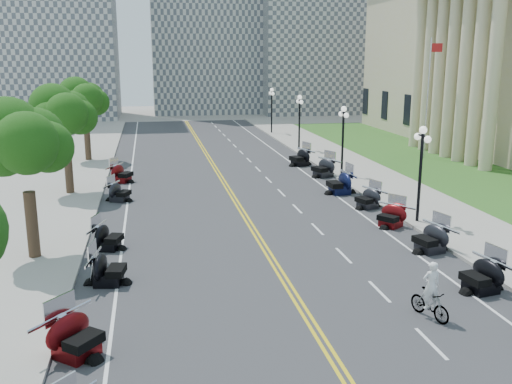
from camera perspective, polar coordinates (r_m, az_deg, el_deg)
ground at (r=24.57m, az=1.64°, el=-6.85°), size 160.00×160.00×0.00m
road at (r=33.97m, az=-1.94°, el=-1.09°), size 16.00×90.00×0.01m
centerline_yellow_a at (r=33.95m, az=-2.14°, el=-1.08°), size 0.12×90.00×0.00m
centerline_yellow_b at (r=33.98m, az=-1.74°, el=-1.07°), size 0.12×90.00×0.00m
edge_line_north at (r=35.47m, az=8.33°, el=-0.59°), size 0.12×90.00×0.00m
edge_line_south at (r=33.64m, az=-12.79°, el=-1.55°), size 0.12×90.00×0.00m
lane_dash_4 at (r=18.69m, az=17.09°, el=-14.26°), size 0.12×2.00×0.00m
lane_dash_5 at (r=21.94m, az=12.23°, el=-9.69°), size 0.12×2.00×0.00m
lane_dash_6 at (r=25.40m, az=8.75°, el=-6.28°), size 0.12×2.00×0.00m
lane_dash_7 at (r=29.01m, az=6.15°, el=-3.69°), size 0.12×2.00×0.00m
lane_dash_8 at (r=32.70m, az=4.14°, el=-1.68°), size 0.12×2.00×0.00m
lane_dash_9 at (r=36.46m, az=2.55°, el=-0.07°), size 0.12×2.00×0.00m
lane_dash_10 at (r=40.27m, az=1.26°, el=1.23°), size 0.12×2.00×0.00m
lane_dash_11 at (r=44.11m, az=0.19°, el=2.31°), size 0.12×2.00×0.00m
lane_dash_12 at (r=47.98m, az=-0.71°, el=3.22°), size 0.12×2.00×0.00m
lane_dash_13 at (r=51.87m, az=-1.48°, el=3.98°), size 0.12×2.00×0.00m
lane_dash_14 at (r=55.77m, az=-2.14°, el=4.64°), size 0.12×2.00×0.00m
lane_dash_15 at (r=59.68m, az=-2.72°, el=5.22°), size 0.12×2.00×0.00m
lane_dash_16 at (r=63.61m, az=-3.22°, el=5.72°), size 0.12×2.00×0.00m
lane_dash_17 at (r=67.55m, az=-3.67°, el=6.16°), size 0.12×2.00×0.00m
lane_dash_18 at (r=71.49m, az=-4.07°, el=6.56°), size 0.12×2.00×0.00m
lane_dash_19 at (r=75.44m, az=-4.42°, el=6.91°), size 0.12×2.00×0.00m
sidewalk_north at (r=36.97m, az=14.36°, el=-0.19°), size 5.00×90.00×0.15m
sidewalk_south at (r=34.04m, az=-19.70°, el=-1.73°), size 5.00×90.00×0.15m
lawn at (r=47.08m, az=18.04°, el=2.40°), size 9.00×60.00×0.10m
distant_block_a at (r=85.63m, az=-20.19°, el=15.63°), size 18.00×14.00×26.00m
distant_block_b at (r=91.19m, az=-5.24°, el=17.44°), size 16.00×12.00×30.00m
distant_block_c at (r=91.60m, az=6.68°, el=14.89°), size 20.00×14.00×22.00m
street_lamp_2 at (r=30.35m, az=16.09°, el=1.66°), size 0.50×1.20×4.90m
street_lamp_3 at (r=41.25m, az=8.66°, el=5.03°), size 0.50×1.20×4.90m
street_lamp_4 at (r=52.63m, az=4.36°, el=6.93°), size 0.50×1.20×4.90m
street_lamp_5 at (r=64.24m, az=1.58°, el=8.13°), size 0.50×1.20×4.90m
flagpole at (r=50.20m, az=16.78°, el=8.85°), size 1.10×0.20×10.00m
tree_2 at (r=25.31m, az=-22.10°, el=3.89°), size 4.80×4.80×9.20m
tree_3 at (r=37.05m, az=-18.58°, el=6.90°), size 4.80×4.80×9.20m
tree_4 at (r=48.92m, az=-16.74°, el=8.45°), size 4.80×4.80×9.20m
motorcycle_n_4 at (r=22.79m, az=21.66°, el=-7.64°), size 2.29×2.29×1.38m
motorcycle_n_5 at (r=26.53m, az=17.06°, el=-4.31°), size 2.42×2.42×1.39m
motorcycle_n_6 at (r=29.87m, az=13.36°, el=-2.21°), size 2.58×2.58×1.30m
motorcycle_n_7 at (r=33.22m, az=11.13°, el=-0.53°), size 2.37×2.37×1.29m
motorcycle_n_8 at (r=36.40m, az=8.38°, el=1.02°), size 2.39×2.39×1.56m
motorcycle_n_9 at (r=41.44m, az=6.73°, el=2.53°), size 2.81×2.81×1.50m
motorcycle_n_10 at (r=45.53m, az=4.42°, el=3.57°), size 2.71×2.71×1.50m
motorcycle_s_4 at (r=17.71m, az=-17.59°, el=-13.37°), size 2.86×2.86×1.42m
motorcycle_s_5 at (r=22.59m, az=-14.59°, el=-7.30°), size 2.25×2.25×1.36m
motorcycle_s_6 at (r=26.55m, az=-14.61°, el=-4.26°), size 2.33×2.33×1.29m
motorcycle_s_8 at (r=35.16m, az=-13.52°, el=0.10°), size 2.39×2.39×1.27m
motorcycle_s_9 at (r=40.44m, az=-13.30°, el=1.92°), size 2.69×2.69×1.40m
bicycle at (r=20.09m, az=16.98°, el=-10.69°), size 1.00×1.73×1.00m
cyclist_rider at (r=19.60m, az=17.24°, el=-7.14°), size 0.60×0.39×1.65m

